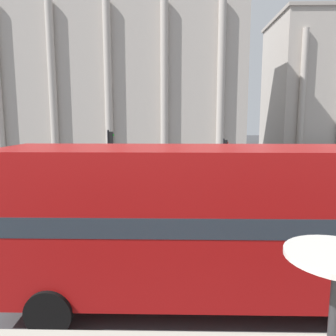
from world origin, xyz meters
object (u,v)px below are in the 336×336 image
object	(u,v)px
pedestrian_olive	(215,180)
pedestrian_blue	(110,163)
traffic_light_mid	(110,154)
traffic_light_far	(225,153)
pedestrian_yellow	(238,180)
traffic_light_near	(277,177)
pedestrian_grey	(261,156)
double_decker_bus	(214,220)
plaza_building_left	(118,74)

from	to	relation	value
pedestrian_olive	pedestrian_blue	bearing A→B (deg)	41.01
traffic_light_mid	pedestrian_olive	world-z (taller)	traffic_light_mid
traffic_light_mid	traffic_light_far	world-z (taller)	traffic_light_mid
traffic_light_mid	pedestrian_yellow	world-z (taller)	traffic_light_mid
traffic_light_near	traffic_light_mid	size ratio (longest dim) A/B	0.83
traffic_light_far	pedestrian_grey	xyz separation A→B (m)	(5.28, 9.38, -1.21)
double_decker_bus	pedestrian_olive	size ratio (longest dim) A/B	6.33
pedestrian_grey	plaza_building_left	bearing A→B (deg)	-39.43
pedestrian_yellow	pedestrian_grey	size ratio (longest dim) A/B	1.06
double_decker_bus	pedestrian_grey	xyz separation A→B (m)	(8.17, 26.86, -1.32)
plaza_building_left	pedestrian_blue	xyz separation A→B (m)	(2.18, -17.79, -9.85)
plaza_building_left	pedestrian_blue	distance (m)	20.45
plaza_building_left	traffic_light_far	bearing A→B (deg)	-60.30
traffic_light_mid	pedestrian_olive	xyz separation A→B (m)	(6.46, 0.82, -1.73)
plaza_building_left	traffic_light_near	world-z (taller)	plaza_building_left
double_decker_bus	traffic_light_far	xyz separation A→B (m)	(2.88, 17.48, -0.11)
traffic_light_far	pedestrian_grey	world-z (taller)	traffic_light_far
double_decker_bus	traffic_light_near	size ratio (longest dim) A/B	3.01
pedestrian_blue	pedestrian_grey	bearing A→B (deg)	169.97
traffic_light_far	pedestrian_yellow	world-z (taller)	traffic_light_far
plaza_building_left	pedestrian_yellow	distance (m)	29.66
traffic_light_near	traffic_light_far	size ratio (longest dim) A/B	1.04
traffic_light_near	pedestrian_olive	bearing A→B (deg)	106.39
plaza_building_left	pedestrian_olive	distance (m)	28.99
plaza_building_left	pedestrian_olive	xyz separation A→B (m)	(10.31, -25.21, -9.94)
double_decker_bus	pedestrian_blue	xyz separation A→B (m)	(-6.53, 20.01, -1.25)
plaza_building_left	pedestrian_blue	size ratio (longest dim) A/B	19.02
plaza_building_left	pedestrian_grey	world-z (taller)	plaza_building_left
pedestrian_blue	double_decker_bus	bearing A→B (deg)	73.09
double_decker_bus	plaza_building_left	size ratio (longest dim) A/B	0.31
double_decker_bus	pedestrian_yellow	world-z (taller)	double_decker_bus
traffic_light_far	pedestrian_olive	distance (m)	5.20
traffic_light_near	pedestrian_blue	xyz separation A→B (m)	(-9.99, 13.75, -1.22)
traffic_light_far	pedestrian_blue	bearing A→B (deg)	164.93
pedestrian_blue	traffic_light_far	bearing A→B (deg)	129.94
double_decker_bus	pedestrian_olive	bearing A→B (deg)	87.66
double_decker_bus	traffic_light_mid	bearing A→B (deg)	117.32
pedestrian_blue	pedestrian_olive	bearing A→B (deg)	102.61
pedestrian_blue	pedestrian_yellow	bearing A→B (deg)	106.28
pedestrian_blue	pedestrian_grey	xyz separation A→B (m)	(14.70, 6.84, -0.07)
double_decker_bus	pedestrian_grey	bearing A→B (deg)	77.95
traffic_light_near	pedestrian_olive	world-z (taller)	traffic_light_near
pedestrian_yellow	pedestrian_blue	bearing A→B (deg)	-80.80
pedestrian_yellow	pedestrian_olive	bearing A→B (deg)	-50.60
plaza_building_left	pedestrian_grey	size ratio (longest dim) A/B	20.36
traffic_light_mid	pedestrian_blue	xyz separation A→B (m)	(-1.67, 8.24, -1.64)
double_decker_bus	pedestrian_olive	world-z (taller)	double_decker_bus
traffic_light_mid	traffic_light_far	distance (m)	9.63
pedestrian_grey	pedestrian_olive	xyz separation A→B (m)	(-6.57, -14.26, -0.02)
double_decker_bus	plaza_building_left	distance (m)	39.74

